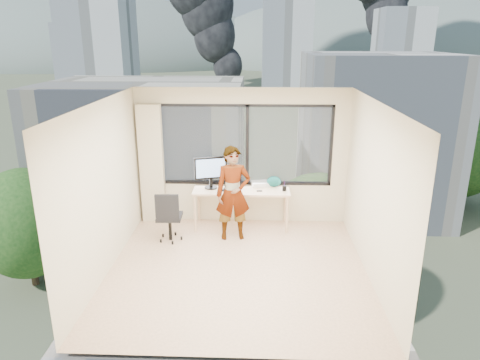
{
  "coord_description": "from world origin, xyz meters",
  "views": [
    {
      "loc": [
        0.28,
        -6.13,
        3.47
      ],
      "look_at": [
        0.0,
        1.0,
        1.15
      ],
      "focal_mm": 33.02,
      "sensor_mm": 36.0,
      "label": 1
    }
  ],
  "objects_px": {
    "game_console": "(260,184)",
    "laptop": "(232,185)",
    "handbag": "(274,181)",
    "chair": "(169,215)",
    "desk": "(241,208)",
    "monitor": "(211,172)",
    "person": "(233,193)"
  },
  "relations": [
    {
      "from": "monitor",
      "to": "game_console",
      "type": "bearing_deg",
      "value": -5.54
    },
    {
      "from": "chair",
      "to": "handbag",
      "type": "height_order",
      "value": "handbag"
    },
    {
      "from": "game_console",
      "to": "chair",
      "type": "bearing_deg",
      "value": -164.95
    },
    {
      "from": "person",
      "to": "game_console",
      "type": "distance_m",
      "value": 0.88
    },
    {
      "from": "monitor",
      "to": "game_console",
      "type": "relative_size",
      "value": 1.94
    },
    {
      "from": "desk",
      "to": "laptop",
      "type": "distance_m",
      "value": 0.51
    },
    {
      "from": "chair",
      "to": "desk",
      "type": "bearing_deg",
      "value": 24.93
    },
    {
      "from": "person",
      "to": "monitor",
      "type": "bearing_deg",
      "value": 119.95
    },
    {
      "from": "desk",
      "to": "chair",
      "type": "xyz_separation_m",
      "value": [
        -1.25,
        -0.64,
        0.1
      ]
    },
    {
      "from": "desk",
      "to": "game_console",
      "type": "bearing_deg",
      "value": 35.35
    },
    {
      "from": "laptop",
      "to": "handbag",
      "type": "height_order",
      "value": "handbag"
    },
    {
      "from": "person",
      "to": "handbag",
      "type": "xyz_separation_m",
      "value": [
        0.74,
        0.68,
        0.01
      ]
    },
    {
      "from": "chair",
      "to": "laptop",
      "type": "height_order",
      "value": "laptop"
    },
    {
      "from": "chair",
      "to": "monitor",
      "type": "relative_size",
      "value": 1.54
    },
    {
      "from": "laptop",
      "to": "handbag",
      "type": "distance_m",
      "value": 0.82
    },
    {
      "from": "person",
      "to": "laptop",
      "type": "relative_size",
      "value": 5.01
    },
    {
      "from": "desk",
      "to": "person",
      "type": "distance_m",
      "value": 0.69
    },
    {
      "from": "game_console",
      "to": "laptop",
      "type": "relative_size",
      "value": 0.94
    },
    {
      "from": "game_console",
      "to": "laptop",
      "type": "xyz_separation_m",
      "value": [
        -0.52,
        -0.28,
        0.06
      ]
    },
    {
      "from": "person",
      "to": "monitor",
      "type": "distance_m",
      "value": 0.75
    },
    {
      "from": "desk",
      "to": "chair",
      "type": "height_order",
      "value": "chair"
    },
    {
      "from": "desk",
      "to": "chair",
      "type": "distance_m",
      "value": 1.4
    },
    {
      "from": "chair",
      "to": "person",
      "type": "distance_m",
      "value": 1.19
    },
    {
      "from": "desk",
      "to": "monitor",
      "type": "bearing_deg",
      "value": 173.88
    },
    {
      "from": "handbag",
      "to": "game_console",
      "type": "bearing_deg",
      "value": 164.98
    },
    {
      "from": "game_console",
      "to": "laptop",
      "type": "distance_m",
      "value": 0.6
    },
    {
      "from": "person",
      "to": "handbag",
      "type": "relative_size",
      "value": 6.24
    },
    {
      "from": "chair",
      "to": "handbag",
      "type": "relative_size",
      "value": 3.5
    },
    {
      "from": "person",
      "to": "monitor",
      "type": "height_order",
      "value": "person"
    },
    {
      "from": "monitor",
      "to": "handbag",
      "type": "bearing_deg",
      "value": -10.87
    },
    {
      "from": "laptop",
      "to": "handbag",
      "type": "bearing_deg",
      "value": 25.89
    },
    {
      "from": "handbag",
      "to": "laptop",
      "type": "bearing_deg",
      "value": -166.5
    }
  ]
}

